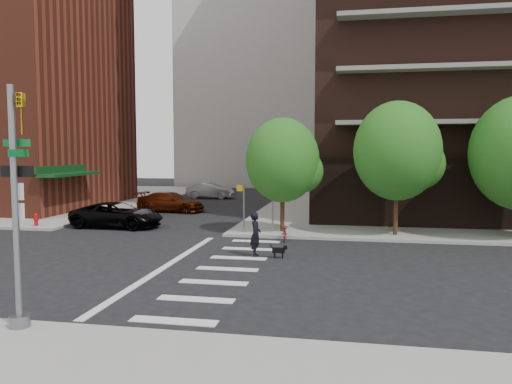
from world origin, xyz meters
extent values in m
plane|color=black|center=(0.00, 0.00, 0.00)|extent=(120.00, 120.00, 0.00)
cube|color=gray|center=(-24.50, 23.50, 0.07)|extent=(31.00, 33.00, 0.15)
cube|color=silver|center=(3.00, -6.00, 0.01)|extent=(2.40, 0.50, 0.01)
cube|color=silver|center=(3.00, -4.00, 0.01)|extent=(2.40, 0.50, 0.01)
cube|color=silver|center=(3.00, -2.00, 0.01)|extent=(2.40, 0.50, 0.01)
cube|color=silver|center=(3.00, 0.00, 0.01)|extent=(2.40, 0.50, 0.01)
cube|color=silver|center=(3.00, 2.00, 0.01)|extent=(2.40, 0.50, 0.01)
cube|color=silver|center=(3.00, 4.00, 0.01)|extent=(2.40, 0.50, 0.01)
cube|color=silver|center=(3.00, 6.00, 0.01)|extent=(2.40, 0.50, 0.01)
cube|color=silver|center=(0.50, 0.00, 0.01)|extent=(0.30, 13.00, 0.01)
cube|color=black|center=(18.00, 24.00, 2.15)|extent=(25.50, 25.50, 4.00)
cube|color=#0C3814|center=(-11.30, 13.00, 2.95)|extent=(1.40, 6.00, 0.20)
cylinder|color=#301E11|center=(4.00, 8.50, 1.30)|extent=(0.24, 0.24, 2.30)
sphere|color=#235B19|center=(4.00, 8.50, 4.05)|extent=(4.00, 4.00, 4.00)
cylinder|color=#301E11|center=(10.00, 8.50, 1.45)|extent=(0.24, 0.24, 2.60)
sphere|color=#235B19|center=(10.00, 8.50, 4.55)|extent=(4.50, 4.50, 4.50)
cylinder|color=slate|center=(-0.50, -7.50, 3.15)|extent=(0.16, 0.16, 6.00)
cylinder|color=slate|center=(-0.50, -7.50, 0.30)|extent=(0.50, 0.50, 0.30)
imported|color=gold|center=(-0.25, -7.50, 5.45)|extent=(0.16, 0.20, 1.00)
cube|color=#0A5926|center=(-0.50, -7.35, 4.75)|extent=(0.75, 0.02, 0.18)
cube|color=#0A5926|center=(-0.35, -7.50, 4.50)|extent=(0.02, 0.75, 0.18)
cube|color=black|center=(-0.50, -7.38, 4.05)|extent=(0.90, 0.02, 0.28)
cube|color=silver|center=(-0.50, -7.38, 3.55)|extent=(0.32, 0.02, 0.42)
cube|color=silver|center=(-0.50, -7.38, 3.05)|extent=(0.32, 0.02, 0.42)
cylinder|color=slate|center=(2.00, 7.80, 1.45)|extent=(0.10, 0.10, 2.60)
cube|color=gold|center=(1.80, 7.80, 2.55)|extent=(0.32, 0.25, 0.32)
cylinder|color=slate|center=(3.50, 8.30, 1.25)|extent=(0.08, 0.08, 2.20)
cube|color=gold|center=(3.50, 8.15, 2.15)|extent=(0.64, 0.02, 0.64)
cylinder|color=#A50C0C|center=(-10.50, 7.80, 0.45)|extent=(0.22, 0.22, 0.60)
sphere|color=#A50C0C|center=(-10.50, 7.80, 0.76)|extent=(0.24, 0.24, 0.24)
imported|color=black|center=(-5.95, 9.00, 0.75)|extent=(2.71, 5.50, 1.50)
imported|color=#451507|center=(-5.50, 16.82, 0.74)|extent=(2.58, 5.29, 1.48)
imported|color=#989B9E|center=(-5.50, 27.60, 0.74)|extent=(1.63, 4.51, 1.48)
imported|color=maroon|center=(4.40, 6.50, 0.42)|extent=(0.72, 1.64, 0.83)
imported|color=black|center=(3.64, 2.52, 0.96)|extent=(0.76, 0.55, 1.92)
cube|color=black|center=(4.66, 2.34, 0.34)|extent=(0.53, 0.18, 0.21)
cube|color=black|center=(4.95, 2.34, 0.46)|extent=(0.16, 0.13, 0.15)
cylinder|color=black|center=(4.82, 2.39, 0.12)|extent=(0.05, 0.05, 0.23)
cylinder|color=black|center=(4.50, 2.29, 0.12)|extent=(0.05, 0.05, 0.23)
camera|label=1|loc=(7.56, -18.38, 4.56)|focal=35.00mm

